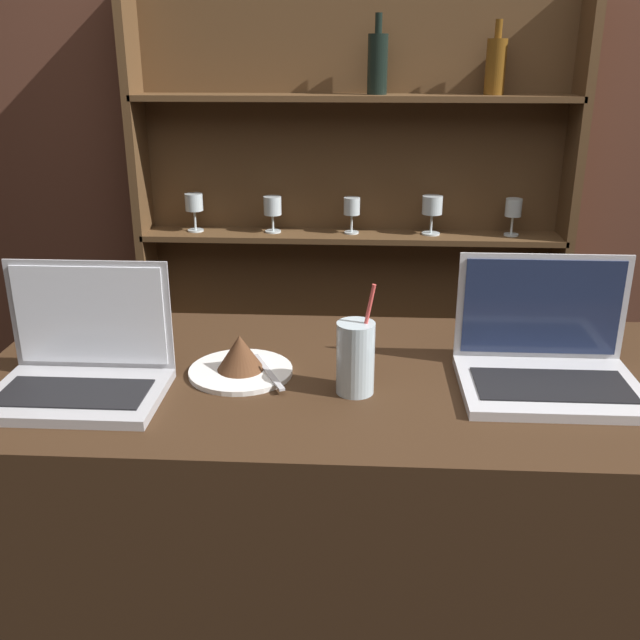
% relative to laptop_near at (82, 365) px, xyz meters
% --- Properties ---
extents(bar_counter, '(1.69, 0.65, 1.07)m').
position_rel_laptop_near_xyz_m(bar_counter, '(0.61, 0.10, -0.59)').
color(bar_counter, '#382314').
rests_on(bar_counter, ground_plane).
extents(back_wall, '(7.00, 0.06, 2.70)m').
position_rel_laptop_near_xyz_m(back_wall, '(0.61, 1.44, 0.23)').
color(back_wall, brown).
rests_on(back_wall, ground_plane).
extents(back_shelf, '(1.53, 0.18, 1.89)m').
position_rel_laptop_near_xyz_m(back_shelf, '(0.48, 1.37, -0.14)').
color(back_shelf, brown).
rests_on(back_shelf, ground_plane).
extents(laptop_near, '(0.31, 0.21, 0.23)m').
position_rel_laptop_near_xyz_m(laptop_near, '(0.00, 0.00, 0.00)').
color(laptop_near, '#ADADB2').
rests_on(laptop_near, bar_counter).
extents(laptop_far, '(0.33, 0.24, 0.23)m').
position_rel_laptop_near_xyz_m(laptop_far, '(0.86, 0.08, -0.00)').
color(laptop_far, silver).
rests_on(laptop_far, bar_counter).
extents(cake_plate, '(0.20, 0.20, 0.08)m').
position_rel_laptop_near_xyz_m(cake_plate, '(0.28, 0.09, -0.02)').
color(cake_plate, white).
rests_on(cake_plate, bar_counter).
extents(water_glass, '(0.07, 0.07, 0.21)m').
position_rel_laptop_near_xyz_m(water_glass, '(0.50, 0.02, 0.02)').
color(water_glass, silver).
rests_on(water_glass, bar_counter).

